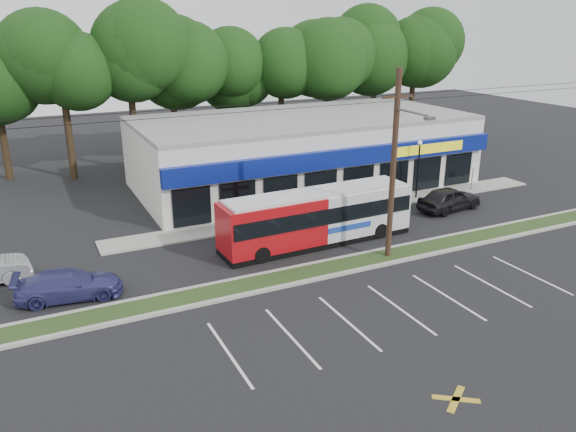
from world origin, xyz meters
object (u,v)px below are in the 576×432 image
Objects in this scene: sign_post at (473,171)px; metrobus at (317,216)px; pedestrian_b at (352,198)px; utility_pole at (392,160)px; pedestrian_a at (322,216)px; lamp_post at (418,163)px; car_blue at (69,285)px; car_dark at (449,199)px.

metrobus is (-15.45, -4.07, 0.09)m from sign_post.
pedestrian_b is (-10.59, -0.07, -0.61)m from sign_post.
sign_post is 15.98m from metrobus.
utility_pole reaches higher than pedestrian_a.
lamp_post reaches higher than pedestrian_b.
utility_pole reaches higher than lamp_post.
lamp_post is 24.66m from car_blue.
utility_pole is 10.57× the size of car_blue.
car_dark is 9.44m from pedestrian_a.
pedestrian_b is (18.41, 5.00, 0.26)m from car_blue.
car_dark is at bearing -148.89° from sign_post.
sign_post is 10.61m from pedestrian_b.
pedestrian_a is (-0.83, 5.63, -4.62)m from utility_pole.
utility_pole reaches higher than car_dark.
lamp_post is 0.37× the size of metrobus.
pedestrian_b reaches higher than car_dark.
metrobus is 2.45× the size of car_dark.
car_blue is (-24.00, -5.30, -1.98)m from lamp_post.
car_dark is at bearing 130.81° from pedestrian_a.
sign_post is 0.19× the size of metrobus.
pedestrian_a is 0.84× the size of pedestrian_b.
sign_post reaches higher than pedestrian_a.
metrobus is 2.66m from pedestrian_a.
utility_pole is 9.16m from pedestrian_b.
sign_post reaches higher than car_dark.
pedestrian_b is at bearing 37.57° from metrobus.
pedestrian_a is (-14.00, -2.01, -0.76)m from sign_post.
pedestrian_a is (-9.00, -2.24, -1.88)m from lamp_post.
utility_pole is 5.67m from metrobus.
metrobus is at bearing 89.38° from car_dark.
metrobus is 10.97m from car_dark.
metrobus is 13.62m from car_blue.
car_dark is 2.52× the size of pedestrian_b.
utility_pole is 26.56× the size of pedestrian_b.
utility_pole is 10.56× the size of car_dark.
sign_post is (5.00, -0.23, -1.12)m from lamp_post.
pedestrian_a is at bearing 52.93° from metrobus.
car_blue is at bearing -170.07° from sign_post.
utility_pole is at bearing 61.04° from pedestrian_b.
car_dark is (8.58, 4.88, -4.61)m from utility_pole.
metrobus is 6.33m from pedestrian_b.
metrobus is at bearing -165.23° from sign_post.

